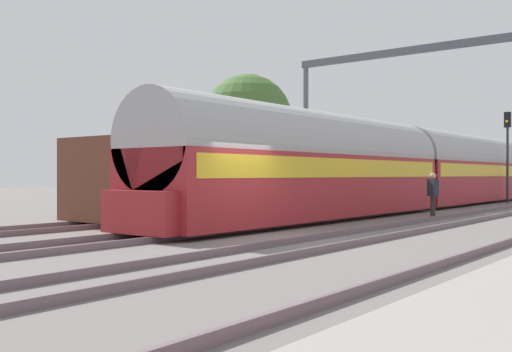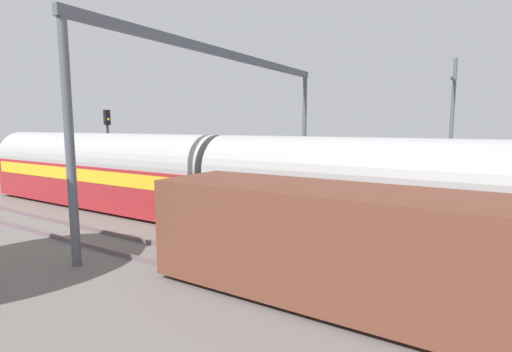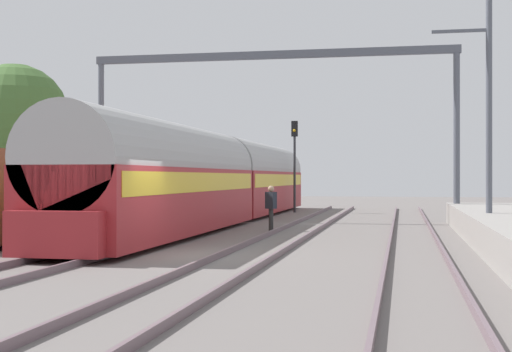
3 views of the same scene
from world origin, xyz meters
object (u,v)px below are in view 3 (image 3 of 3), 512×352
at_px(passenger_train, 221,179).
at_px(railway_signal_far, 295,154).
at_px(freight_car, 47,194).
at_px(person_crossing, 271,204).
at_px(catenary_gantry, 270,93).

xyz_separation_m(passenger_train, railway_signal_far, (1.92, 9.98, 1.41)).
bearing_deg(passenger_train, railway_signal_far, 79.13).
xyz_separation_m(passenger_train, freight_car, (-4.20, -8.49, -0.50)).
bearing_deg(freight_car, person_crossing, 27.26).
height_order(freight_car, catenary_gantry, catenary_gantry).
xyz_separation_m(passenger_train, person_crossing, (3.12, -4.71, -0.94)).
bearing_deg(freight_car, passenger_train, 63.68).
distance_m(railway_signal_far, catenary_gantry, 9.39).
height_order(passenger_train, railway_signal_far, railway_signal_far).
bearing_deg(freight_car, railway_signal_far, 71.68).
bearing_deg(catenary_gantry, passenger_train, -155.57).
xyz_separation_m(freight_car, railway_signal_far, (6.12, 18.47, 1.91)).
distance_m(passenger_train, freight_car, 9.48).
height_order(freight_car, person_crossing, freight_car).
relative_size(person_crossing, catenary_gantry, 0.10).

